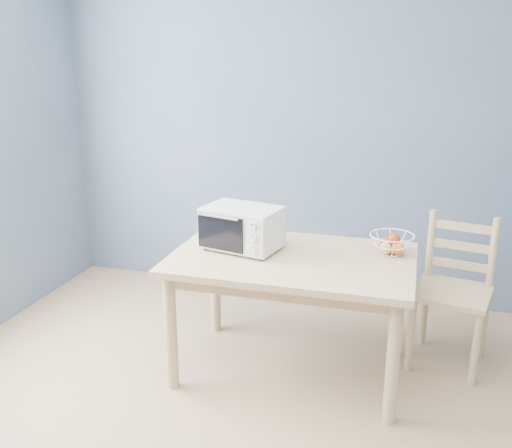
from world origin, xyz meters
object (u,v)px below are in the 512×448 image
(dining_table, at_px, (292,272))
(dining_chair, at_px, (453,293))
(toaster_oven, at_px, (239,227))
(fruit_basket, at_px, (391,244))

(dining_table, xyz_separation_m, dining_chair, (0.94, 0.39, -0.19))
(toaster_oven, height_order, dining_chair, toaster_oven)
(fruit_basket, relative_size, dining_chair, 0.32)
(fruit_basket, bearing_deg, dining_table, -160.42)
(toaster_oven, distance_m, fruit_basket, 0.90)
(dining_table, height_order, dining_chair, dining_chair)
(toaster_oven, bearing_deg, dining_table, 5.20)
(dining_table, bearing_deg, fruit_basket, 19.58)
(fruit_basket, height_order, dining_chair, dining_chair)
(dining_table, bearing_deg, toaster_oven, 172.57)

